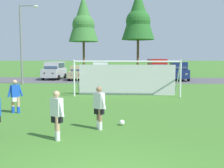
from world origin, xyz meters
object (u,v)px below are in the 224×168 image
object	(u,v)px
parked_car_slot_far_left	(54,70)
street_lamp	(23,44)
parked_car_slot_center	(131,73)
soccer_ball	(122,123)
parked_car_slot_center_left	(101,71)
player_winger_right	(57,115)
player_winger_left	(15,96)
soccer_goal	(127,77)
parked_car_slot_center_right	(157,69)
parked_car_slot_left	(79,73)
parked_car_slot_right	(178,71)
player_striker_near	(99,108)

from	to	relation	value
parked_car_slot_far_left	street_lamp	bearing A→B (deg)	-104.09
parked_car_slot_center	soccer_ball	bearing A→B (deg)	-93.11
parked_car_slot_far_left	parked_car_slot_center	size ratio (longest dim) A/B	1.10
soccer_ball	parked_car_slot_center_left	world-z (taller)	parked_car_slot_center_left
parked_car_slot_center	player_winger_right	bearing A→B (deg)	-98.19
parked_car_slot_center	player_winger_left	bearing A→B (deg)	-108.88
soccer_ball	parked_car_slot_far_left	xyz separation A→B (m)	(-8.36, 22.83, 1.00)
soccer_ball	soccer_goal	size ratio (longest dim) A/B	0.03
parked_car_slot_center_left	street_lamp	distance (m)	9.91
soccer_goal	parked_car_slot_center_right	bearing A→B (deg)	74.04
soccer_goal	parked_car_slot_center	bearing A→B (deg)	86.36
parked_car_slot_far_left	parked_car_slot_center	xyz separation A→B (m)	(9.50, -1.95, -0.24)
soccer_goal	parked_car_slot_left	bearing A→B (deg)	112.80
parked_car_slot_right	street_lamp	world-z (taller)	street_lamp
player_winger_left	parked_car_slot_left	xyz separation A→B (m)	(0.07, 19.58, 0.05)
player_winger_right	soccer_goal	bearing A→B (deg)	76.75
player_striker_near	parked_car_slot_center_right	world-z (taller)	parked_car_slot_center_right
player_striker_near	player_winger_right	xyz separation A→B (m)	(-1.29, -1.38, 0.00)
soccer_ball	street_lamp	size ratio (longest dim) A/B	0.03
parked_car_slot_center	parked_car_slot_center_right	distance (m)	3.63
parked_car_slot_center_right	street_lamp	size ratio (longest dim) A/B	0.61
parked_car_slot_far_left	parked_car_slot_center	world-z (taller)	parked_car_slot_far_left
parked_car_slot_far_left	street_lamp	world-z (taller)	street_lamp
player_winger_right	parked_car_slot_left	size ratio (longest dim) A/B	0.38
parked_car_slot_left	street_lamp	world-z (taller)	street_lamp
parked_car_slot_center	parked_car_slot_center_left	bearing A→B (deg)	158.09
player_winger_right	parked_car_slot_center_left	size ratio (longest dim) A/B	0.35
street_lamp	parked_car_slot_center_left	bearing A→B (deg)	38.47
player_winger_left	parked_car_slot_center	bearing A→B (deg)	71.12
street_lamp	soccer_goal	bearing A→B (deg)	-37.02
player_striker_near	parked_car_slot_right	size ratio (longest dim) A/B	0.35
parked_car_slot_left	parked_car_slot_center_right	world-z (taller)	parked_car_slot_center_right
parked_car_slot_far_left	player_winger_left	bearing A→B (deg)	-81.34
soccer_ball	street_lamp	bearing A→B (deg)	121.12
player_striker_near	parked_car_slot_center	distance (m)	21.59
soccer_goal	parked_car_slot_center_left	xyz separation A→B (m)	(-2.92, 13.65, -0.18)
player_winger_left	parked_car_slot_far_left	size ratio (longest dim) A/B	0.35
parked_car_slot_center	parked_car_slot_right	bearing A→B (deg)	11.49
soccer_goal	street_lamp	xyz separation A→B (m)	(-10.31, 7.78, 2.81)
player_striker_near	parked_car_slot_center_right	xyz separation A→B (m)	(5.19, 23.17, 0.52)
player_striker_near	parked_car_slot_center	size ratio (longest dim) A/B	0.38
soccer_ball	parked_car_slot_right	size ratio (longest dim) A/B	0.05
player_winger_left	parked_car_slot_center_right	world-z (taller)	parked_car_slot_center_right
player_striker_near	parked_car_slot_center	world-z (taller)	parked_car_slot_center
soccer_goal	parked_car_slot_right	bearing A→B (deg)	64.18
player_winger_right	parked_car_slot_far_left	world-z (taller)	parked_car_slot_far_left
parked_car_slot_far_left	parked_car_slot_right	world-z (taller)	same
player_winger_left	parked_car_slot_left	world-z (taller)	parked_car_slot_left
soccer_goal	parked_car_slot_right	size ratio (longest dim) A/B	1.59
player_winger_left	parked_car_slot_right	world-z (taller)	parked_car_slot_right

